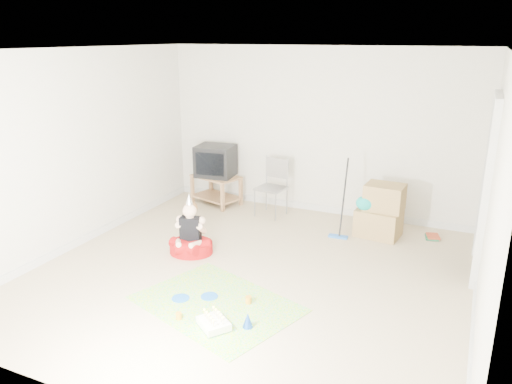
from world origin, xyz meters
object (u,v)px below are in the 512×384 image
at_px(tv_stand, 216,187).
at_px(birthday_cake, 214,324).
at_px(seated_woman, 191,240).
at_px(cardboard_boxes, 380,212).
at_px(folding_chair, 271,188).
at_px(crt_tv, 216,161).

distance_m(tv_stand, birthday_cake, 3.81).
height_order(seated_woman, birthday_cake, seated_woman).
relative_size(cardboard_boxes, seated_woman, 0.93).
xyz_separation_m(tv_stand, folding_chair, (1.07, -0.16, 0.16)).
bearing_deg(birthday_cake, cardboard_boxes, 71.81).
relative_size(tv_stand, cardboard_boxes, 1.17).
xyz_separation_m(cardboard_boxes, birthday_cake, (-1.00, -3.05, -0.32)).
height_order(tv_stand, seated_woman, seated_woman).
distance_m(folding_chair, birthday_cake, 3.30).
xyz_separation_m(crt_tv, cardboard_boxes, (2.80, -0.30, -0.38)).
height_order(tv_stand, cardboard_boxes, cardboard_boxes).
bearing_deg(tv_stand, seated_woman, -70.85).
bearing_deg(crt_tv, folding_chair, -14.23).
distance_m(folding_chair, cardboard_boxes, 1.74).
bearing_deg(birthday_cake, crt_tv, 118.19).
bearing_deg(birthday_cake, tv_stand, 118.19).
distance_m(tv_stand, seated_woman, 2.03).
height_order(crt_tv, cardboard_boxes, crt_tv).
height_order(cardboard_boxes, birthday_cake, cardboard_boxes).
xyz_separation_m(tv_stand, cardboard_boxes, (2.80, -0.30, 0.08)).
distance_m(folding_chair, seated_woman, 1.82).
relative_size(tv_stand, folding_chair, 0.96).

